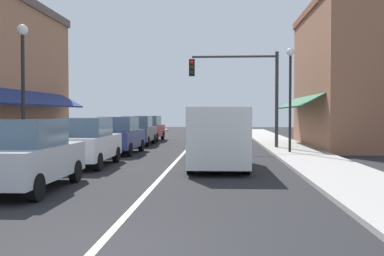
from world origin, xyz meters
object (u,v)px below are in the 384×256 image
(parked_car_second_left, at_px, (86,142))
(street_lamp_right_mid, at_px, (290,83))
(parked_car_third_left, at_px, (119,135))
(parked_car_nearest_left, at_px, (26,155))
(street_lamp_left_near, at_px, (23,73))
(traffic_signal_mast_arm, at_px, (245,83))
(parked_car_distant_left, at_px, (148,128))
(parked_car_far_left, at_px, (138,131))
(van_in_lane, at_px, (218,136))

(parked_car_second_left, height_order, street_lamp_right_mid, street_lamp_right_mid)
(parked_car_second_left, relative_size, parked_car_third_left, 1.00)
(parked_car_nearest_left, relative_size, street_lamp_left_near, 0.84)
(street_lamp_left_near, bearing_deg, parked_car_third_left, 73.73)
(traffic_signal_mast_arm, bearing_deg, parked_car_second_left, -127.21)
(parked_car_distant_left, bearing_deg, parked_car_far_left, -87.59)
(parked_car_second_left, distance_m, traffic_signal_mast_arm, 10.58)
(parked_car_far_left, height_order, parked_car_distant_left, same)
(parked_car_second_left, relative_size, street_lamp_left_near, 0.84)
(traffic_signal_mast_arm, relative_size, street_lamp_left_near, 1.07)
(parked_car_nearest_left, bearing_deg, parked_car_second_left, 90.11)
(parked_car_third_left, bearing_deg, street_lamp_right_mid, 2.30)
(parked_car_far_left, bearing_deg, street_lamp_left_near, -98.88)
(parked_car_far_left, bearing_deg, van_in_lane, -66.54)
(traffic_signal_mast_arm, bearing_deg, van_in_lane, -99.56)
(traffic_signal_mast_arm, height_order, street_lamp_right_mid, traffic_signal_mast_arm)
(parked_car_nearest_left, relative_size, street_lamp_right_mid, 0.83)
(parked_car_distant_left, bearing_deg, parked_car_third_left, -87.24)
(parked_car_nearest_left, relative_size, parked_car_second_left, 1.00)
(parked_car_third_left, relative_size, van_in_lane, 0.79)
(van_in_lane, height_order, street_lamp_right_mid, street_lamp_right_mid)
(parked_car_nearest_left, relative_size, parked_car_distant_left, 0.99)
(parked_car_second_left, height_order, traffic_signal_mast_arm, traffic_signal_mast_arm)
(traffic_signal_mast_arm, relative_size, street_lamp_right_mid, 1.05)
(parked_car_far_left, bearing_deg, parked_car_nearest_left, -90.30)
(street_lamp_left_near, bearing_deg, van_in_lane, 9.07)
(street_lamp_left_near, bearing_deg, parked_car_nearest_left, -64.78)
(parked_car_third_left, relative_size, parked_car_far_left, 1.00)
(parked_car_far_left, xyz_separation_m, van_in_lane, (4.88, -10.81, 0.27))
(traffic_signal_mast_arm, distance_m, street_lamp_left_near, 12.30)
(parked_car_nearest_left, relative_size, van_in_lane, 0.79)
(parked_car_nearest_left, height_order, traffic_signal_mast_arm, traffic_signal_mast_arm)
(street_lamp_right_mid, bearing_deg, parked_car_far_left, 146.51)
(street_lamp_left_near, bearing_deg, traffic_signal_mast_arm, 49.69)
(van_in_lane, bearing_deg, parked_car_far_left, 113.53)
(street_lamp_left_near, bearing_deg, street_lamp_right_mid, 32.92)
(van_in_lane, relative_size, traffic_signal_mast_arm, 0.99)
(parked_car_distant_left, relative_size, street_lamp_right_mid, 0.83)
(parked_car_nearest_left, xyz_separation_m, street_lamp_left_near, (-1.82, 3.87, 2.42))
(van_in_lane, xyz_separation_m, street_lamp_left_near, (-6.55, -1.05, 2.15))
(street_lamp_right_mid, bearing_deg, parked_car_second_left, -147.51)
(parked_car_second_left, height_order, parked_car_third_left, same)
(parked_car_second_left, distance_m, parked_car_far_left, 10.62)
(van_in_lane, relative_size, street_lamp_right_mid, 1.05)
(parked_car_second_left, distance_m, street_lamp_left_near, 3.24)
(parked_car_nearest_left, height_order, parked_car_distant_left, same)
(parked_car_third_left, xyz_separation_m, van_in_lane, (4.73, -5.21, 0.27))
(parked_car_third_left, xyz_separation_m, street_lamp_right_mid, (8.07, 0.16, 2.45))
(traffic_signal_mast_arm, bearing_deg, street_lamp_left_near, -130.31)
(traffic_signal_mast_arm, distance_m, street_lamp_right_mid, 3.56)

